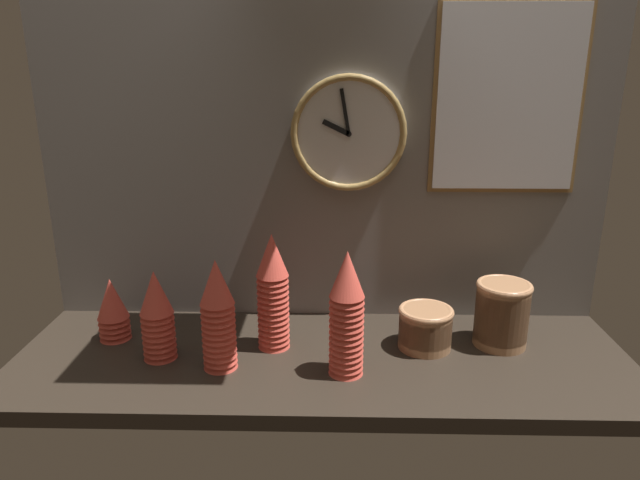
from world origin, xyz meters
name	(u,v)px	position (x,y,z in m)	size (l,w,h in m)	color
ground_plane	(322,360)	(0.00, 0.00, -0.02)	(1.60, 0.56, 0.04)	black
wall_tiled_back	(324,139)	(0.00, 0.27, 0.53)	(1.60, 0.03, 1.05)	slate
cup_stack_far_left	(113,309)	(-0.57, 0.07, 0.09)	(0.09, 0.09, 0.18)	#DB4C3D
cup_stack_center_left	(218,315)	(-0.25, -0.08, 0.14)	(0.09, 0.09, 0.29)	#DB4C3D
cup_stack_left	(157,315)	(-0.42, -0.03, 0.12)	(0.09, 0.09, 0.24)	#DB4C3D
cup_stack_center	(273,292)	(-0.13, 0.04, 0.16)	(0.09, 0.09, 0.32)	#DB4C3D
cup_stack_center_right	(347,314)	(0.06, -0.10, 0.16)	(0.09, 0.09, 0.32)	#DB4C3D
bowl_stack_right	(425,327)	(0.27, 0.04, 0.06)	(0.15, 0.15, 0.11)	#996B47
bowl_stack_far_right	(502,313)	(0.48, 0.06, 0.09)	(0.15, 0.15, 0.18)	#996B47
wall_clock	(349,133)	(0.07, 0.23, 0.54)	(0.32, 0.03, 0.32)	white
menu_board	(508,99)	(0.49, 0.24, 0.64)	(0.41, 0.01, 0.51)	olive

